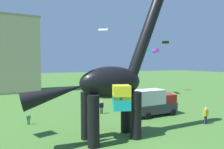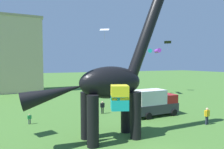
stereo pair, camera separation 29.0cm
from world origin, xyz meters
The scene contains 9 objects.
dinosaur_sculpture centered at (-1.36, 5.23, 4.78)m, with size 12.64×2.68×13.22m.
parked_box_truck centered at (6.40, 9.49, 1.65)m, with size 5.61×2.36×3.20m.
person_watching_child centered at (-7.47, 12.25, 0.66)m, with size 0.41×0.18×1.10m.
person_vendor_side centered at (9.27, 4.44, 1.07)m, with size 0.66×0.29×1.77m.
person_far_spectator centered at (1.02, 12.99, 0.96)m, with size 0.59×0.26×1.58m.
kite_mid_center centered at (3.71, 18.77, 11.59)m, with size 1.75×1.62×1.87m.
kite_trailing centered at (-2.96, 0.33, 4.44)m, with size 1.24×1.24×1.38m.
kite_far_right centered at (20.86, 24.19, 10.93)m, with size 1.79×1.72×1.95m.
kite_apex centered at (16.21, 22.18, 8.83)m, with size 2.95×2.95×0.85m.
Camera 2 is at (-7.86, -9.37, 6.40)m, focal length 30.95 mm.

